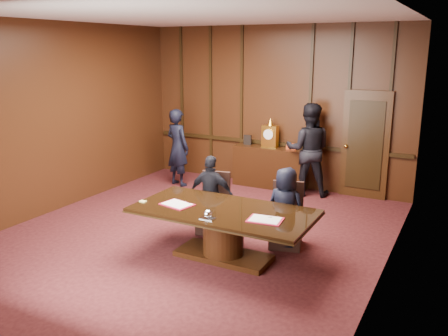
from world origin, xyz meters
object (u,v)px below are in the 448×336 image
(conference_table, at_px, (223,225))
(signatory_right, at_px, (285,208))
(sideboard, at_px, (269,165))
(witness_right, at_px, (308,150))
(signatory_left, at_px, (211,195))
(witness_left, at_px, (178,147))

(conference_table, height_order, signatory_right, signatory_right)
(sideboard, xyz_separation_m, conference_table, (0.84, -3.76, 0.02))
(conference_table, distance_m, witness_right, 3.63)
(conference_table, xyz_separation_m, signatory_right, (0.65, 0.80, 0.13))
(signatory_left, bearing_deg, sideboard, -94.16)
(signatory_left, height_order, signatory_right, signatory_left)
(witness_right, bearing_deg, conference_table, 71.70)
(sideboard, height_order, signatory_left, sideboard)
(sideboard, relative_size, signatory_left, 1.22)
(sideboard, height_order, signatory_right, sideboard)
(signatory_right, distance_m, witness_left, 3.99)
(signatory_right, bearing_deg, conference_table, 55.68)
(conference_table, bearing_deg, witness_left, 132.71)
(signatory_left, xyz_separation_m, witness_right, (0.73, 2.80, 0.31))
(sideboard, xyz_separation_m, signatory_right, (1.49, -2.96, 0.15))
(witness_left, xyz_separation_m, witness_right, (2.80, 0.66, 0.11))
(conference_table, height_order, witness_left, witness_left)
(signatory_left, relative_size, witness_right, 0.68)
(sideboard, distance_m, witness_right, 1.05)
(conference_table, bearing_deg, witness_right, 88.70)
(witness_right, bearing_deg, witness_left, -3.73)
(signatory_right, relative_size, witness_left, 0.74)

